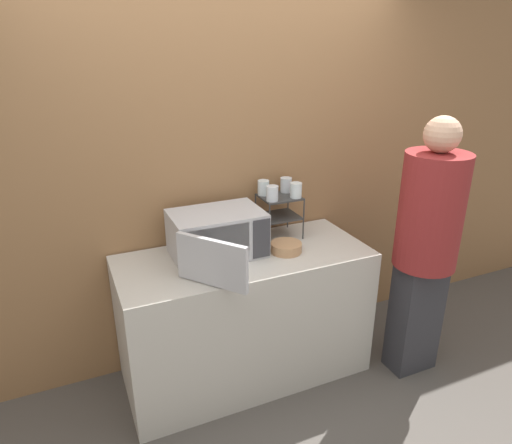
% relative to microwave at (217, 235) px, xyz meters
% --- Properties ---
extents(ground_plane, '(12.00, 12.00, 0.00)m').
position_rel_microwave_xyz_m(ground_plane, '(0.16, -0.40, -1.03)').
color(ground_plane, '#4C4742').
extents(wall_back, '(8.00, 0.06, 2.60)m').
position_rel_microwave_xyz_m(wall_back, '(0.16, 0.31, 0.27)').
color(wall_back, olive).
rests_on(wall_back, ground_plane).
extents(counter, '(1.59, 0.68, 0.89)m').
position_rel_microwave_xyz_m(counter, '(0.16, -0.06, -0.58)').
color(counter, '#B7B2A8').
rests_on(counter, ground_plane).
extents(microwave, '(0.58, 0.73, 0.28)m').
position_rel_microwave_xyz_m(microwave, '(0.00, 0.00, 0.00)').
color(microwave, '#ADADB2').
rests_on(microwave, counter).
extents(dish_rack, '(0.26, 0.23, 0.29)m').
position_rel_microwave_xyz_m(dish_rack, '(0.49, 0.13, 0.07)').
color(dish_rack, '#333333').
rests_on(dish_rack, counter).
extents(glass_front_left, '(0.08, 0.08, 0.10)m').
position_rel_microwave_xyz_m(glass_front_left, '(0.41, 0.06, 0.20)').
color(glass_front_left, silver).
rests_on(glass_front_left, dish_rack).
extents(glass_back_right, '(0.08, 0.08, 0.10)m').
position_rel_microwave_xyz_m(glass_back_right, '(0.57, 0.19, 0.20)').
color(glass_back_right, silver).
rests_on(glass_back_right, dish_rack).
extents(glass_front_right, '(0.08, 0.08, 0.10)m').
position_rel_microwave_xyz_m(glass_front_right, '(0.58, 0.06, 0.20)').
color(glass_front_right, silver).
rests_on(glass_front_right, dish_rack).
extents(glass_back_left, '(0.08, 0.08, 0.10)m').
position_rel_microwave_xyz_m(glass_back_left, '(0.40, 0.20, 0.20)').
color(glass_back_left, silver).
rests_on(glass_back_left, dish_rack).
extents(bowl, '(0.20, 0.20, 0.06)m').
position_rel_microwave_xyz_m(bowl, '(0.42, -0.12, -0.11)').
color(bowl, '#AD7F56').
rests_on(bowl, counter).
extents(person, '(0.39, 0.39, 1.74)m').
position_rel_microwave_xyz_m(person, '(1.23, -0.47, -0.06)').
color(person, '#2D2D33').
rests_on(person, ground_plane).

